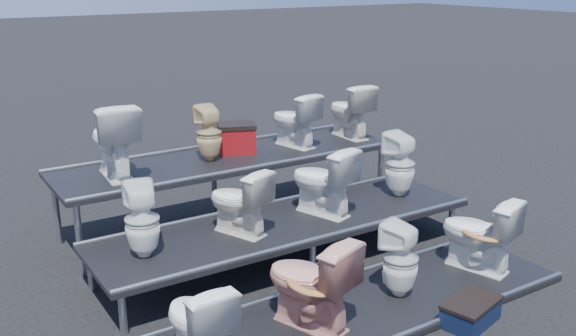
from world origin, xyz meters
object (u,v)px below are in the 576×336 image
toilet_1 (310,282)px  toilet_9 (209,133)px  toilet_11 (350,110)px  toilet_3 (479,233)px  toilet_5 (239,201)px  step_stool (471,313)px  red_crate (237,140)px  toilet_4 (142,220)px  toilet_7 (400,164)px  toilet_10 (294,120)px  toilet_0 (197,322)px  toilet_8 (113,139)px  toilet_6 (322,181)px  toilet_2 (401,259)px

toilet_1 → toilet_9: size_ratio=1.26×
toilet_1 → toilet_11: toilet_11 is taller
toilet_3 → toilet_5: (-2.07, 1.30, 0.35)m
step_stool → red_crate: bearing=84.2°
toilet_4 → toilet_7: size_ratio=0.94×
toilet_4 → toilet_7: bearing=-168.4°
toilet_5 → red_crate: size_ratio=1.56×
toilet_3 → toilet_10: bearing=-94.8°
toilet_11 → step_stool: size_ratio=1.34×
toilet_9 → toilet_11: size_ratio=0.91×
toilet_5 → toilet_11: bearing=-173.5°
toilet_9 → toilet_10: toilet_10 is taller
toilet_0 → red_crate: (1.81, 2.74, 0.59)m
toilet_1 → red_crate: bearing=-125.3°
red_crate → toilet_9: bearing=-141.1°
toilet_8 → toilet_11: 3.22m
toilet_6 → toilet_0: bearing=13.8°
toilet_3 → toilet_5: bearing=-49.3°
toilet_2 → toilet_11: bearing=-138.3°
toilet_11 → red_crate: (-1.64, 0.14, -0.21)m
toilet_5 → toilet_8: (-0.83, 1.30, 0.47)m
step_stool → toilet_1: bearing=138.2°
toilet_9 → toilet_10: bearing=-177.8°
toilet_11 → toilet_0: bearing=38.8°
toilet_0 → toilet_2: 2.08m
toilet_5 → step_stool: bearing=101.0°
toilet_9 → toilet_1: bearing=85.1°
toilet_5 → red_crate: (0.74, 1.44, 0.21)m
toilet_10 → toilet_8: bearing=-12.3°
red_crate → toilet_3: bearing=-42.7°
toilet_3 → step_stool: 1.10m
toilet_9 → step_stool: bearing=108.7°
toilet_4 → toilet_6: toilet_6 is taller
toilet_1 → toilet_4: size_ratio=1.16×
toilet_2 → red_crate: red_crate is taller
toilet_4 → toilet_0: bearing=99.2°
toilet_4 → toilet_6: 2.04m
toilet_1 → toilet_4: 1.67m
toilet_6 → toilet_11: (1.36, 1.30, 0.38)m
toilet_7 → toilet_5: bearing=-5.6°
toilet_1 → toilet_2: size_ratio=1.14×
toilet_1 → toilet_8: 2.84m
toilet_1 → toilet_2: bearing=160.1°
toilet_10 → red_crate: toilet_10 is taller
toilet_8 → toilet_9: size_ratio=1.25×
toilet_8 → toilet_11: bearing=-176.0°
toilet_6 → toilet_10: (0.47, 1.30, 0.36)m
toilet_4 → toilet_6: size_ratio=0.94×
red_crate → toilet_4: bearing=-119.2°
toilet_11 → red_crate: 1.66m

